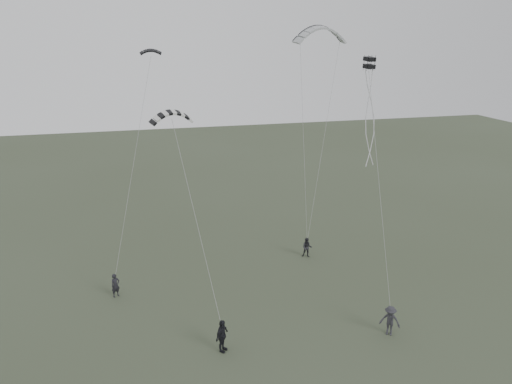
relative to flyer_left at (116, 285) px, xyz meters
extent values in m
plane|color=#38412C|center=(8.31, -5.97, -0.84)|extent=(140.00, 140.00, 0.00)
imported|color=black|center=(0.00, 0.00, 0.00)|extent=(0.73, 0.65, 1.68)
imported|color=black|center=(14.96, 2.73, -0.02)|extent=(0.97, 0.88, 1.63)
imported|color=black|center=(5.90, -7.99, 0.15)|extent=(1.13, 1.19, 1.98)
imported|color=#28282D|center=(15.95, -8.89, 0.10)|extent=(1.39, 1.30, 1.88)
camera|label=1|loc=(1.60, -32.12, 16.45)|focal=35.00mm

